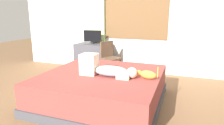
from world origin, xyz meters
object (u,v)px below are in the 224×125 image
(tv_monitor, at_px, (92,37))
(chair_by_desk, at_px, (109,56))
(bed, at_px, (103,88))
(person_lying, at_px, (105,69))
(desk, at_px, (94,57))
(cup, at_px, (104,44))
(cat, at_px, (147,74))

(tv_monitor, xyz_separation_m, chair_by_desk, (0.60, -0.32, -0.41))
(bed, bearing_deg, person_lying, -46.03)
(bed, height_order, desk, desk)
(cup, xyz_separation_m, chair_by_desk, (0.18, -0.14, -0.27))
(bed, bearing_deg, desk, 119.57)
(desk, distance_m, chair_by_desk, 0.67)
(person_lying, height_order, cat, person_lying)
(cat, xyz_separation_m, desk, (-1.74, 1.76, -0.22))
(tv_monitor, height_order, cup, tv_monitor)
(person_lying, relative_size, tv_monitor, 1.95)
(desk, bearing_deg, cup, -24.83)
(bed, xyz_separation_m, tv_monitor, (-1.01, 1.74, 0.66))
(person_lying, height_order, cup, person_lying)
(person_lying, height_order, desk, person_lying)
(bed, height_order, tv_monitor, tv_monitor)
(person_lying, relative_size, cat, 2.65)
(bed, distance_m, desk, 2.00)
(bed, xyz_separation_m, cat, (0.76, -0.02, 0.33))
(person_lying, bearing_deg, cup, 112.72)
(bed, height_order, person_lying, person_lying)
(person_lying, xyz_separation_m, cup, (-0.69, 1.66, 0.14))
(cat, relative_size, tv_monitor, 0.74)
(chair_by_desk, bearing_deg, desk, 151.03)
(cat, bearing_deg, cup, 130.58)
(bed, xyz_separation_m, chair_by_desk, (-0.42, 1.42, 0.25))
(cat, bearing_deg, desk, 134.69)
(bed, distance_m, chair_by_desk, 1.50)
(cat, distance_m, chair_by_desk, 1.86)
(tv_monitor, bearing_deg, person_lying, -58.91)
(desk, height_order, chair_by_desk, chair_by_desk)
(bed, relative_size, cat, 5.55)
(bed, distance_m, tv_monitor, 2.12)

